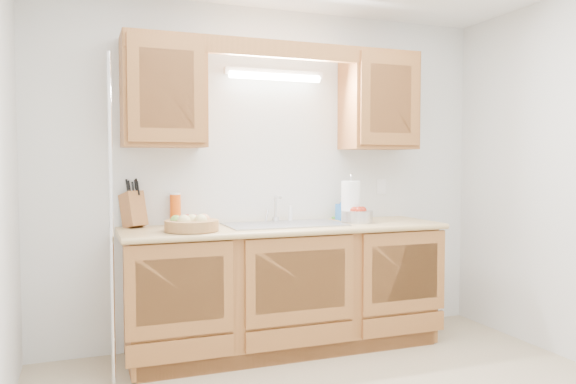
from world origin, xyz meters
name	(u,v)px	position (x,y,z in m)	size (l,w,h in m)	color
room	(365,181)	(0.00, 0.00, 1.25)	(3.52, 3.50, 2.50)	tan
base_cabinets	(285,288)	(0.00, 1.20, 0.44)	(2.20, 0.60, 0.86)	#A25D2F
countertop	(286,228)	(0.00, 1.19, 0.88)	(2.30, 0.63, 0.04)	tan
upper_cabinet_left	(163,92)	(-0.83, 1.33, 1.83)	(0.55, 0.33, 0.75)	#A25D2F
upper_cabinet_right	(379,101)	(0.83, 1.33, 1.83)	(0.55, 0.33, 0.75)	#A25D2F
valance	(285,50)	(0.00, 1.19, 2.14)	(2.20, 0.05, 0.12)	#A25D2F
fluorescent_fixture	(275,75)	(0.00, 1.42, 2.00)	(0.76, 0.08, 0.08)	white
sink	(285,235)	(0.00, 1.21, 0.83)	(0.84, 0.46, 0.36)	#9E9EA3
wire_shelf_pole	(111,221)	(-1.20, 0.94, 1.00)	(0.03, 0.03, 2.00)	silver
outlet_plate	(381,187)	(0.95, 1.49, 1.15)	(0.08, 0.01, 0.12)	white
fruit_basket	(192,224)	(-0.69, 1.06, 0.95)	(0.37, 0.37, 0.11)	#A97A44
knife_block	(133,209)	(-1.03, 1.43, 1.03)	(0.19, 0.23, 0.35)	#A25D2F
orange_canister	(175,209)	(-0.74, 1.44, 1.02)	(0.10, 0.10, 0.23)	#E0510C
soap_bottle	(342,208)	(0.54, 1.37, 0.99)	(0.08, 0.08, 0.18)	blue
sponge	(339,218)	(0.54, 1.44, 0.91)	(0.11, 0.09, 0.02)	#CC333F
paper_towel	(351,202)	(0.54, 1.23, 1.05)	(0.19, 0.19, 0.36)	silver
apple_bowl	(357,216)	(0.56, 1.16, 0.95)	(0.29, 0.29, 0.12)	silver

